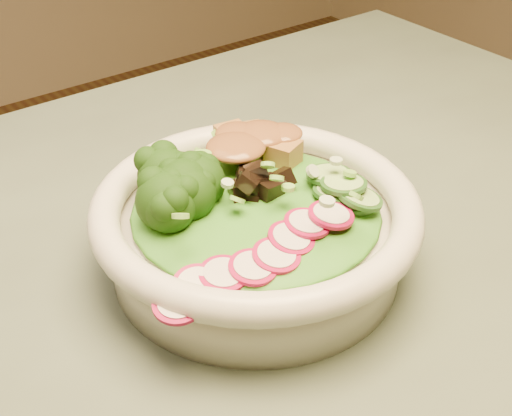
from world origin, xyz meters
TOP-DOWN VIEW (x-y plane):
  - salad_bowl at (0.10, 0.03)m, footprint 0.25×0.25m
  - lettuce_bed at (0.10, 0.03)m, footprint 0.19×0.19m
  - broccoli_florets at (0.04, 0.05)m, footprint 0.08×0.08m
  - radish_slices at (0.07, -0.03)m, footprint 0.11×0.06m
  - cucumber_slices at (0.15, -0.00)m, footprint 0.08×0.08m
  - mushroom_heap at (0.10, 0.04)m, footprint 0.08×0.08m
  - tofu_cubes at (0.13, 0.08)m, footprint 0.09×0.07m
  - peanut_sauce at (0.13, 0.08)m, footprint 0.06×0.05m
  - scallion_garnish at (0.10, 0.03)m, footprint 0.18×0.18m

SIDE VIEW (x-z plane):
  - salad_bowl at x=0.10m, z-range 0.75..0.82m
  - lettuce_bed at x=0.10m, z-range 0.79..0.82m
  - radish_slices at x=0.07m, z-range 0.80..0.82m
  - cucumber_slices at x=0.15m, z-range 0.80..0.83m
  - tofu_cubes at x=0.13m, z-range 0.80..0.83m
  - mushroom_heap at x=0.10m, z-range 0.80..0.84m
  - broccoli_florets at x=0.04m, z-range 0.80..0.84m
  - scallion_garnish at x=0.10m, z-range 0.82..0.84m
  - peanut_sauce at x=0.13m, z-range 0.82..0.84m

